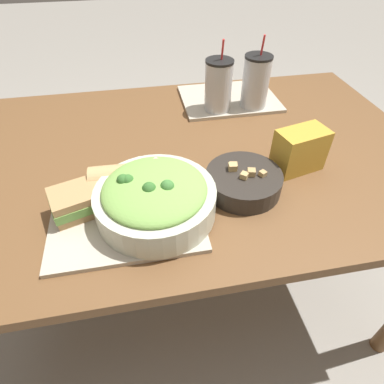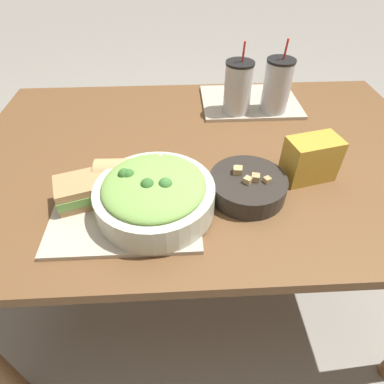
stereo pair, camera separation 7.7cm
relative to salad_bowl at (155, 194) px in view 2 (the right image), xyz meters
name	(u,v)px [view 2 (the right image)]	position (x,y,z in m)	size (l,w,h in m)	color
ground_plane	(201,282)	(0.15, 0.26, -0.81)	(12.00, 12.00, 0.00)	gray
dining_table	(205,172)	(0.15, 0.26, -0.15)	(1.47, 0.97, 0.75)	brown
tray_near	(127,211)	(-0.07, 0.00, -0.06)	(0.36, 0.28, 0.01)	#BCB29E
tray_far	(250,102)	(0.34, 0.57, -0.06)	(0.36, 0.28, 0.01)	#BCB29E
salad_bowl	(155,194)	(0.00, 0.00, 0.00)	(0.29, 0.29, 0.11)	beige
soup_bowl	(247,186)	(0.24, 0.05, -0.03)	(0.20, 0.20, 0.07)	#2D2823
sandwich_near	(82,191)	(-0.18, 0.04, -0.02)	(0.15, 0.13, 0.06)	tan
baguette_near	(124,173)	(-0.08, 0.10, -0.01)	(0.14, 0.08, 0.08)	tan
drink_cup_dark	(238,89)	(0.27, 0.49, 0.03)	(0.10, 0.10, 0.24)	silver
drink_cup_red	(277,88)	(0.41, 0.49, 0.04)	(0.10, 0.10, 0.25)	silver
chip_bag	(311,159)	(0.42, 0.12, 0.00)	(0.15, 0.11, 0.12)	gold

